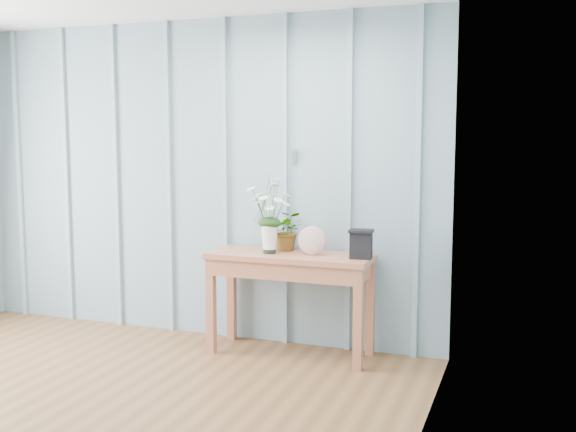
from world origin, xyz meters
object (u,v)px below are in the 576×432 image
at_px(sideboard, 290,269).
at_px(felt_disc_vessel, 312,241).
at_px(carved_box, 361,244).
at_px(daisy_vase, 269,204).

distance_m(sideboard, felt_disc_vessel, 0.28).
xyz_separation_m(sideboard, carved_box, (0.53, -0.02, 0.22)).
bearing_deg(sideboard, daisy_vase, -164.11).
bearing_deg(carved_box, sideboard, 177.75).
xyz_separation_m(sideboard, felt_disc_vessel, (0.17, -0.02, 0.22)).
bearing_deg(felt_disc_vessel, carved_box, -2.80).
xyz_separation_m(daisy_vase, carved_box, (0.68, 0.02, -0.26)).
bearing_deg(sideboard, carved_box, -2.25).
height_order(daisy_vase, carved_box, daisy_vase).
relative_size(daisy_vase, felt_disc_vessel, 2.76).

